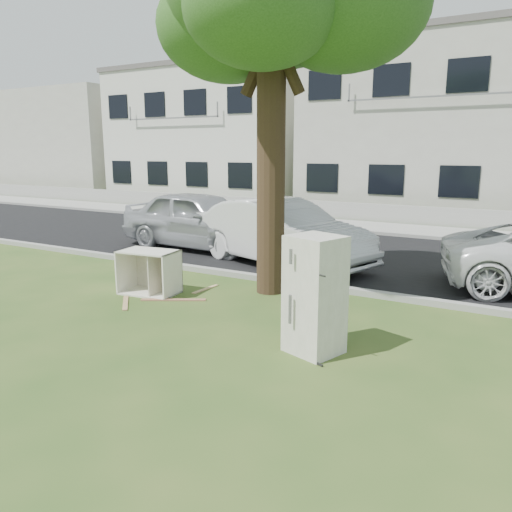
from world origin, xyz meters
The scene contains 16 objects.
ground centered at (0.00, 0.00, 0.00)m, with size 120.00×120.00×0.00m, color #2E4E1C.
road centered at (0.00, 6.00, 0.01)m, with size 120.00×7.00×0.01m, color black.
kerb_near centered at (0.00, 2.45, 0.00)m, with size 120.00×0.18×0.12m, color gray.
kerb_far centered at (0.00, 9.55, 0.00)m, with size 120.00×0.18×0.12m, color gray.
sidewalk centered at (0.00, 11.00, 0.01)m, with size 120.00×2.80×0.01m, color gray.
low_wall centered at (0.00, 12.60, 0.35)m, with size 120.00×0.15×0.70m, color gray.
townhouse_left centered at (-12.00, 17.50, 3.52)m, with size 10.20×8.16×7.04m.
townhouse_center centered at (0.00, 17.50, 3.72)m, with size 11.22×8.16×7.44m.
filler_left centered at (-26.00, 18.00, 3.20)m, with size 16.00×9.00×6.40m, color #BABAAA.
fridge centered at (1.55, -0.57, 0.82)m, with size 0.68×0.63×1.64m, color beige.
cabinet centered at (-2.40, 0.52, 0.43)m, with size 1.10×0.68×0.86m, color silver.
plank_a centered at (-1.69, 0.37, 0.01)m, with size 1.21×0.10×0.02m, color #9D6A4C.
plank_b centered at (-2.33, -0.22, 0.01)m, with size 0.89×0.09×0.02m, color tan.
plank_c centered at (-1.60, 1.27, 0.01)m, with size 0.75×0.08×0.02m, color tan.
car_center centered at (-1.33, 4.06, 0.80)m, with size 1.69×4.83×1.59m, color silver.
car_left centered at (-4.21, 4.77, 0.83)m, with size 1.95×4.85×1.65m, color #A7AAAF.
Camera 1 is at (4.09, -6.65, 2.76)m, focal length 35.00 mm.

